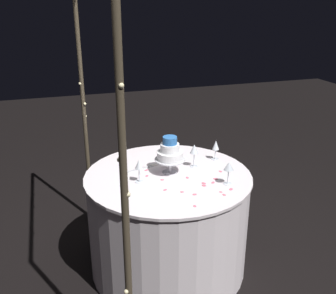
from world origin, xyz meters
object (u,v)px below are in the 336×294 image
object	(u,v)px
cake_knife	(147,167)
wine_glass_2	(216,146)
decorative_arch	(96,111)
main_table	(168,222)
wine_glass_3	(139,166)
wine_glass_0	(194,150)
tiered_cake	(170,152)
wine_glass_1	(229,167)

from	to	relation	value
cake_knife	wine_glass_2	bearing A→B (deg)	-90.94
cake_knife	decorative_arch	bearing A→B (deg)	114.27
wine_glass_2	cake_knife	distance (m)	0.57
main_table	cake_knife	xyz separation A→B (m)	(0.17, 0.11, 0.40)
wine_glass_2	wine_glass_3	xyz separation A→B (m)	(-0.21, 0.67, 0.01)
wine_glass_0	cake_knife	distance (m)	0.38
wine_glass_3	wine_glass_2	bearing A→B (deg)	-72.48
main_table	wine_glass_2	xyz separation A→B (m)	(0.16, -0.44, 0.50)
wine_glass_0	wine_glass_3	size ratio (longest dim) A/B	1.07
main_table	cake_knife	world-z (taller)	cake_knife
tiered_cake	decorative_arch	bearing A→B (deg)	93.28
decorative_arch	wine_glass_1	world-z (taller)	decorative_arch
tiered_cake	main_table	bearing A→B (deg)	140.70
decorative_arch	wine_glass_0	size ratio (longest dim) A/B	11.31
main_table	wine_glass_0	xyz separation A→B (m)	(0.07, -0.23, 0.53)
main_table	wine_glass_1	world-z (taller)	wine_glass_1
decorative_arch	main_table	bearing A→B (deg)	-89.86
tiered_cake	wine_glass_0	distance (m)	0.21
wine_glass_0	wine_glass_3	xyz separation A→B (m)	(-0.13, 0.45, -0.01)
tiered_cake	cake_knife	xyz separation A→B (m)	(0.14, 0.14, -0.15)
wine_glass_2	wine_glass_1	bearing A→B (deg)	167.31
decorative_arch	wine_glass_1	bearing A→B (deg)	-107.82
wine_glass_0	decorative_arch	bearing A→B (deg)	96.02
wine_glass_1	wine_glass_2	world-z (taller)	wine_glass_1
wine_glass_2	wine_glass_0	bearing A→B (deg)	111.17
tiered_cake	wine_glass_3	distance (m)	0.26
wine_glass_0	wine_glass_3	world-z (taller)	wine_glass_0
wine_glass_1	wine_glass_3	size ratio (longest dim) A/B	0.97
wine_glass_3	decorative_arch	bearing A→B (deg)	78.50
main_table	wine_glass_0	distance (m)	0.58
main_table	wine_glass_1	bearing A→B (deg)	-127.81
wine_glass_3	cake_knife	xyz separation A→B (m)	(0.22, -0.11, -0.12)
main_table	wine_glass_1	size ratio (longest dim) A/B	7.42
main_table	wine_glass_2	distance (m)	0.69
wine_glass_2	cake_knife	world-z (taller)	wine_glass_2
decorative_arch	cake_knife	bearing A→B (deg)	-65.73
wine_glass_1	wine_glass_2	size ratio (longest dim) A/B	1.03
main_table	wine_glass_3	world-z (taller)	wine_glass_3
main_table	decorative_arch	bearing A→B (deg)	90.14
tiered_cake	cake_knife	distance (m)	0.25
decorative_arch	tiered_cake	size ratio (longest dim) A/B	7.27
wine_glass_0	wine_glass_2	bearing A→B (deg)	-68.83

